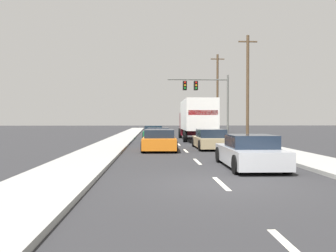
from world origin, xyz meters
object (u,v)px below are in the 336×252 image
object	(u,v)px
car_tan	(211,140)
utility_pole_mid	(248,86)
car_orange	(159,140)
traffic_signal_mast	(203,91)
box_truck	(196,117)
car_navy	(158,136)
car_green	(153,133)
utility_pole_far	(217,93)
car_silver	(250,153)

from	to	relation	value
car_tan	utility_pole_mid	xyz separation A→B (m)	(5.53, 11.42, 4.48)
car_orange	utility_pole_mid	xyz separation A→B (m)	(8.69, 12.23, 4.48)
car_orange	traffic_signal_mast	xyz separation A→B (m)	(4.97, 16.08, 4.27)
utility_pole_mid	box_truck	bearing A→B (deg)	-152.28
car_orange	utility_pole_mid	world-z (taller)	utility_pole_mid
car_navy	car_tan	distance (m)	6.17
box_truck	car_green	bearing A→B (deg)	142.68
traffic_signal_mast	utility_pole_far	size ratio (longest dim) A/B	0.63
car_silver	traffic_signal_mast	world-z (taller)	traffic_signal_mast
car_tan	traffic_signal_mast	bearing A→B (deg)	83.22
car_navy	utility_pole_mid	xyz separation A→B (m)	(8.65, 6.10, 4.52)
car_green	utility_pole_far	size ratio (longest dim) A/B	0.43
car_green	car_silver	distance (m)	19.99
car_green	utility_pole_mid	world-z (taller)	utility_pole_mid
car_navy	utility_pole_mid	bearing A→B (deg)	35.21
car_navy	car_green	bearing A→B (deg)	93.17
car_navy	traffic_signal_mast	size ratio (longest dim) A/B	0.66
car_orange	utility_pole_far	bearing A→B (deg)	71.55
traffic_signal_mast	utility_pole_far	bearing A→B (deg)	69.17
car_green	box_truck	xyz separation A→B (m)	(3.71, -2.83, 1.41)
car_navy	car_silver	world-z (taller)	car_silver
utility_pole_far	car_silver	bearing A→B (deg)	-98.84
box_truck	car_tan	xyz separation A→B (m)	(-0.26, -8.65, -1.42)
car_green	utility_pole_far	bearing A→B (deg)	55.18
traffic_signal_mast	car_orange	bearing A→B (deg)	-107.19
car_orange	utility_pole_mid	size ratio (longest dim) A/B	0.46
car_green	traffic_signal_mast	size ratio (longest dim) A/B	0.67
car_green	car_silver	xyz separation A→B (m)	(3.50, -19.68, -0.02)
traffic_signal_mast	utility_pole_mid	bearing A→B (deg)	-46.00
car_tan	car_silver	bearing A→B (deg)	-89.70
traffic_signal_mast	utility_pole_mid	world-z (taller)	utility_pole_mid
car_green	car_orange	size ratio (longest dim) A/B	0.98
car_green	box_truck	distance (m)	4.88
utility_pole_mid	car_green	bearing A→B (deg)	179.63
traffic_signal_mast	car_tan	bearing A→B (deg)	-96.78
utility_pole_mid	utility_pole_far	xyz separation A→B (m)	(-0.54, 12.20, 0.26)
car_tan	utility_pole_mid	world-z (taller)	utility_pole_mid
car_orange	car_tan	xyz separation A→B (m)	(3.16, 0.81, -0.01)
car_orange	car_silver	distance (m)	8.06
box_truck	traffic_signal_mast	distance (m)	7.38
traffic_signal_mast	utility_pole_mid	distance (m)	5.35
car_orange	box_truck	size ratio (longest dim) A/B	0.48
car_silver	utility_pole_mid	distance (m)	20.87
car_navy	car_orange	xyz separation A→B (m)	(-0.05, -6.13, 0.04)
car_navy	car_orange	distance (m)	6.13
car_tan	utility_pole_mid	distance (m)	13.46
car_navy	box_truck	world-z (taller)	box_truck
utility_pole_far	car_orange	bearing A→B (deg)	-108.45
car_navy	car_silver	bearing A→B (deg)	-76.86
car_green	utility_pole_far	distance (m)	15.53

